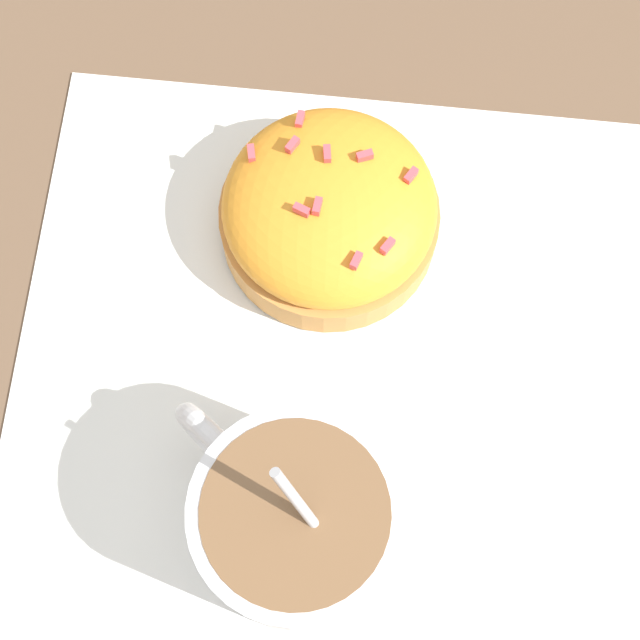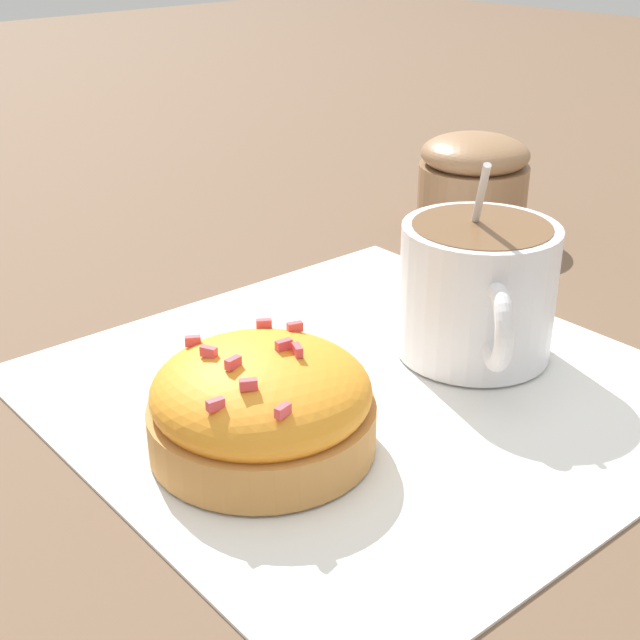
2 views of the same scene
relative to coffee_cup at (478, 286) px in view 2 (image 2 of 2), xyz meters
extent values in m
plane|color=brown|center=(-0.07, 0.01, -0.04)|extent=(3.00, 3.00, 0.00)
cube|color=white|center=(-0.07, 0.01, -0.04)|extent=(0.30, 0.30, 0.00)
cylinder|color=white|center=(0.00, 0.00, 0.00)|extent=(0.08, 0.08, 0.07)
cylinder|color=brown|center=(0.00, 0.00, 0.03)|extent=(0.07, 0.07, 0.01)
torus|color=white|center=(-0.03, -0.03, 0.00)|extent=(0.03, 0.04, 0.04)
ellipsoid|color=silver|center=(-0.01, -0.01, -0.03)|extent=(0.03, 0.03, 0.01)
cylinder|color=silver|center=(0.01, 0.01, 0.02)|extent=(0.04, 0.04, 0.10)
cylinder|color=#C18442|center=(-0.14, 0.01, -0.03)|extent=(0.10, 0.10, 0.02)
ellipsoid|color=orange|center=(-0.14, 0.01, -0.01)|extent=(0.10, 0.10, 0.04)
cube|color=#EA4C56|center=(-0.12, 0.03, 0.00)|extent=(0.01, 0.01, 0.00)
cube|color=#EA4C56|center=(-0.16, -0.03, 0.00)|extent=(0.01, 0.00, 0.00)
cube|color=#EA4C56|center=(-0.13, 0.00, 0.01)|extent=(0.01, 0.01, 0.00)
cube|color=#EA4C56|center=(-0.15, 0.04, 0.00)|extent=(0.01, 0.01, 0.00)
cube|color=#EA4C56|center=(-0.11, 0.02, 0.01)|extent=(0.01, 0.01, 0.00)
cube|color=#EA4C56|center=(-0.16, -0.01, 0.01)|extent=(0.01, 0.01, 0.00)
cube|color=#EA4C56|center=(-0.15, 0.01, 0.01)|extent=(0.01, 0.00, 0.00)
cube|color=#EA4C56|center=(-0.17, -0.01, 0.00)|extent=(0.01, 0.00, 0.00)
cube|color=#EA4C56|center=(-0.15, 0.02, 0.01)|extent=(0.01, 0.01, 0.00)
cube|color=#EA4C56|center=(-0.13, 0.00, 0.01)|extent=(0.01, 0.00, 0.00)
cylinder|color=#99704C|center=(0.16, 0.13, -0.02)|extent=(0.08, 0.08, 0.05)
ellipsoid|color=#99704C|center=(0.16, 0.13, 0.02)|extent=(0.08, 0.08, 0.03)
camera|label=1|loc=(0.05, 0.01, 0.42)|focal=60.00mm
camera|label=2|loc=(-0.34, -0.25, 0.18)|focal=50.00mm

